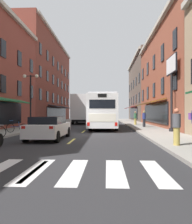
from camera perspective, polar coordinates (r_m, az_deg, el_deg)
name	(u,v)px	position (r m, az deg, el deg)	size (l,w,h in m)	color
ground_plane	(79,136)	(16.34, -4.23, -5.97)	(34.80, 80.00, 0.10)	#28282B
lane_centre_dashes	(79,135)	(16.09, -4.34, -5.87)	(0.14, 73.90, 0.01)	#DBCC4C
crosswalk_near	(35,170)	(6.64, -15.09, -13.95)	(7.10, 2.80, 0.01)	silver
sidewalk_right	(163,134)	(16.68, 16.42, -5.43)	(3.00, 80.00, 0.14)	gray
billboard_sign	(172,75)	(18.94, 18.47, 8.84)	(0.40, 2.60, 5.92)	black
transit_bus	(104,111)	(23.75, 2.04, 0.14)	(2.75, 11.73, 3.32)	silver
box_truck	(82,109)	(33.26, -3.54, 0.65)	(2.49, 7.69, 4.10)	#B21E19
sedan_near	(89,118)	(43.05, -1.89, -1.41)	(2.00, 4.33, 1.38)	silver
sedan_mid	(49,128)	(13.89, -11.75, -3.86)	(1.95, 4.58, 1.36)	silver
bicycle_near	(17,128)	(17.65, -19.29, -3.74)	(1.70, 0.48, 0.91)	black
pedestrian_mid	(177,126)	(10.72, 19.62, -3.43)	(0.36, 0.36, 1.64)	#B29947
pedestrian_far	(135,118)	(28.31, 9.87, -1.48)	(0.36, 0.36, 1.63)	#B29947
pedestrian_rear	(144,119)	(24.06, 12.01, -1.63)	(0.36, 0.36, 1.68)	black
street_lamp_twin	(31,99)	(21.25, -16.14, 3.27)	(1.42, 0.32, 4.93)	black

